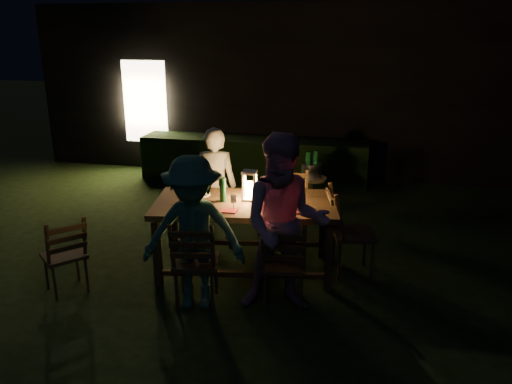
% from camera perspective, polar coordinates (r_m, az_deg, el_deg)
% --- Properties ---
extents(garden_envelope, '(40.00, 40.00, 3.20)m').
position_cam_1_polar(garden_envelope, '(11.40, 4.80, 12.27)').
color(garden_envelope, black).
rests_on(garden_envelope, ground).
extents(dining_table, '(2.19, 1.33, 0.85)m').
position_cam_1_polar(dining_table, '(5.70, -1.27, -1.92)').
color(dining_table, '#4C2F19').
rests_on(dining_table, ground).
extents(chair_near_left, '(0.52, 0.54, 0.99)m').
position_cam_1_polar(chair_near_left, '(5.24, -6.84, -9.53)').
color(chair_near_left, '#4C2F19').
rests_on(chair_near_left, ground).
extents(chair_near_right, '(0.49, 0.52, 0.98)m').
position_cam_1_polar(chair_near_right, '(5.17, 3.18, -9.86)').
color(chair_near_right, '#4C2F19').
rests_on(chair_near_right, ground).
extents(chair_far_left, '(0.58, 0.61, 1.05)m').
position_cam_1_polar(chair_far_left, '(6.62, -4.67, -3.24)').
color(chair_far_left, '#4C2F19').
rests_on(chair_far_left, ground).
extents(chair_far_right, '(0.52, 0.55, 1.00)m').
position_cam_1_polar(chair_far_right, '(6.57, 4.04, -3.54)').
color(chair_far_right, '#4C2F19').
rests_on(chair_far_right, ground).
extents(chair_end, '(0.60, 0.58, 1.07)m').
position_cam_1_polar(chair_end, '(5.91, 10.79, -6.16)').
color(chair_end, '#4C2F19').
rests_on(chair_end, ground).
extents(chair_spare, '(0.60, 0.60, 0.92)m').
position_cam_1_polar(chair_spare, '(5.79, -20.89, -8.12)').
color(chair_spare, '#4C2F19').
rests_on(chair_spare, ground).
extents(person_house_side, '(0.62, 0.46, 1.55)m').
position_cam_1_polar(person_house_side, '(6.51, -4.70, 0.69)').
color(person_house_side, beige).
rests_on(person_house_side, ground).
extents(person_opp_right, '(0.98, 0.82, 1.81)m').
position_cam_1_polar(person_opp_right, '(4.87, 3.31, -3.78)').
color(person_opp_right, '#BE83A2').
rests_on(person_opp_right, ground).
extents(person_opp_left, '(1.11, 0.75, 1.59)m').
position_cam_1_polar(person_opp_left, '(4.99, -7.15, -4.76)').
color(person_opp_left, '#376E58').
rests_on(person_opp_left, ground).
extents(lantern, '(0.16, 0.16, 0.35)m').
position_cam_1_polar(lantern, '(5.66, -0.75, 0.55)').
color(lantern, white).
rests_on(lantern, dining_table).
extents(plate_far_left, '(0.25, 0.25, 0.01)m').
position_cam_1_polar(plate_far_left, '(5.94, -6.42, -0.25)').
color(plate_far_left, white).
rests_on(plate_far_left, dining_table).
extents(plate_near_left, '(0.25, 0.25, 0.01)m').
position_cam_1_polar(plate_near_left, '(5.53, -7.14, -1.68)').
color(plate_near_left, white).
rests_on(plate_near_left, dining_table).
extents(plate_far_right, '(0.25, 0.25, 0.01)m').
position_cam_1_polar(plate_far_right, '(5.86, 3.27, -0.41)').
color(plate_far_right, white).
rests_on(plate_far_right, dining_table).
extents(plate_near_right, '(0.25, 0.25, 0.01)m').
position_cam_1_polar(plate_near_right, '(5.45, 3.28, -1.88)').
color(plate_near_right, white).
rests_on(plate_near_right, dining_table).
extents(wineglass_a, '(0.06, 0.06, 0.18)m').
position_cam_1_polar(wineglass_a, '(5.94, -3.98, 0.62)').
color(wineglass_a, '#59070F').
rests_on(wineglass_a, dining_table).
extents(wineglass_b, '(0.06, 0.06, 0.18)m').
position_cam_1_polar(wineglass_b, '(5.63, -8.71, -0.53)').
color(wineglass_b, '#59070F').
rests_on(wineglass_b, dining_table).
extents(wineglass_c, '(0.06, 0.06, 0.18)m').
position_cam_1_polar(wineglass_c, '(5.36, 1.70, -1.26)').
color(wineglass_c, '#59070F').
rests_on(wineglass_c, dining_table).
extents(wineglass_d, '(0.06, 0.06, 0.18)m').
position_cam_1_polar(wineglass_d, '(5.80, 4.96, 0.19)').
color(wineglass_d, '#59070F').
rests_on(wineglass_d, dining_table).
extents(wineglass_e, '(0.06, 0.06, 0.18)m').
position_cam_1_polar(wineglass_e, '(5.37, -2.58, -1.26)').
color(wineglass_e, silver).
rests_on(wineglass_e, dining_table).
extents(bottle_table, '(0.07, 0.07, 0.28)m').
position_cam_1_polar(bottle_table, '(5.65, -3.82, 0.27)').
color(bottle_table, '#0F471E').
rests_on(bottle_table, dining_table).
extents(napkin_left, '(0.18, 0.14, 0.01)m').
position_cam_1_polar(napkin_left, '(5.38, -3.12, -2.14)').
color(napkin_left, red).
rests_on(napkin_left, dining_table).
extents(napkin_right, '(0.18, 0.14, 0.01)m').
position_cam_1_polar(napkin_right, '(5.37, 4.35, -2.20)').
color(napkin_right, red).
rests_on(napkin_right, dining_table).
extents(phone, '(0.14, 0.07, 0.01)m').
position_cam_1_polar(phone, '(5.47, -8.01, -1.99)').
color(phone, black).
rests_on(phone, dining_table).
extents(side_table, '(0.46, 0.46, 0.62)m').
position_cam_1_polar(side_table, '(7.50, 6.31, 1.12)').
color(side_table, '#936D49').
rests_on(side_table, ground).
extents(ice_bucket, '(0.30, 0.30, 0.22)m').
position_cam_1_polar(ice_bucket, '(7.45, 6.36, 2.47)').
color(ice_bucket, '#A5A8AD').
rests_on(ice_bucket, side_table).
extents(bottle_bucket_a, '(0.07, 0.07, 0.32)m').
position_cam_1_polar(bottle_bucket_a, '(7.40, 5.96, 2.79)').
color(bottle_bucket_a, '#0F471E').
rests_on(bottle_bucket_a, side_table).
extents(bottle_bucket_b, '(0.07, 0.07, 0.32)m').
position_cam_1_polar(bottle_bucket_b, '(7.47, 6.79, 2.90)').
color(bottle_bucket_b, '#0F471E').
rests_on(bottle_bucket_b, side_table).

